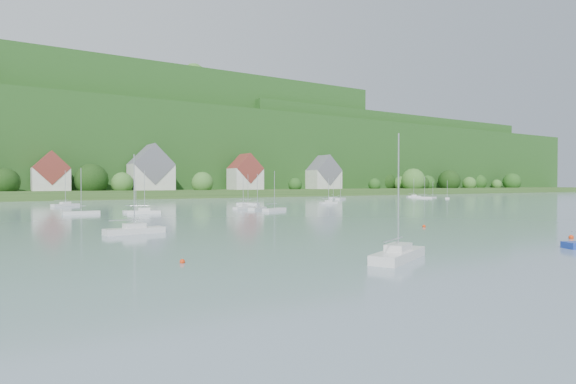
% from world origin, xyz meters
% --- Properties ---
extents(far_shore_strip, '(600.00, 60.00, 3.00)m').
position_xyz_m(far_shore_strip, '(0.00, 200.00, 1.50)').
color(far_shore_strip, '#284C1C').
rests_on(far_shore_strip, ground).
extents(forested_ridge, '(620.00, 181.22, 69.89)m').
position_xyz_m(forested_ridge, '(0.39, 268.57, 22.89)').
color(forested_ridge, '#164114').
rests_on(forested_ridge, ground).
extents(village_building_1, '(12.00, 9.36, 14.00)m').
position_xyz_m(village_building_1, '(-30.00, 189.00, 8.75)').
color(village_building_1, beige).
rests_on(village_building_1, far_shore_strip).
extents(village_building_2, '(16.00, 11.44, 18.00)m').
position_xyz_m(village_building_2, '(5.00, 188.00, 10.27)').
color(village_building_2, beige).
rests_on(village_building_2, far_shore_strip).
extents(village_building_3, '(13.00, 10.40, 15.50)m').
position_xyz_m(village_building_3, '(45.00, 186.00, 9.43)').
color(village_building_3, beige).
rests_on(village_building_3, far_shore_strip).
extents(village_building_4, '(15.00, 10.40, 16.50)m').
position_xyz_m(village_building_4, '(90.00, 190.00, 9.59)').
color(village_building_4, beige).
rests_on(village_building_4, far_shore_strip).
extents(near_sailboat_0, '(6.88, 4.59, 9.07)m').
position_xyz_m(near_sailboat_0, '(-23.09, 28.18, 0.47)').
color(near_sailboat_0, silver).
rests_on(near_sailboat_0, ground).
extents(near_sailboat_6, '(6.61, 2.53, 8.71)m').
position_xyz_m(near_sailboat_6, '(-34.49, 56.52, 0.45)').
color(near_sailboat_6, silver).
rests_on(near_sailboat_6, ground).
extents(mooring_buoy_0, '(0.48, 0.48, 0.48)m').
position_xyz_m(mooring_buoy_0, '(1.11, 28.53, 0.00)').
color(mooring_buoy_0, red).
rests_on(mooring_buoy_0, ground).
extents(mooring_buoy_3, '(0.40, 0.40, 0.40)m').
position_xyz_m(mooring_buoy_3, '(-1.65, 44.94, 0.00)').
color(mooring_buoy_3, red).
rests_on(mooring_buoy_3, ground).
extents(mooring_buoy_5, '(0.38, 0.38, 0.38)m').
position_xyz_m(mooring_buoy_5, '(-36.64, 35.14, 0.00)').
color(mooring_buoy_5, red).
rests_on(mooring_buoy_5, ground).
extents(far_sailboat_cluster, '(186.98, 64.34, 8.71)m').
position_xyz_m(far_sailboat_cluster, '(6.71, 116.74, 0.37)').
color(far_sailboat_cluster, silver).
rests_on(far_sailboat_cluster, ground).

